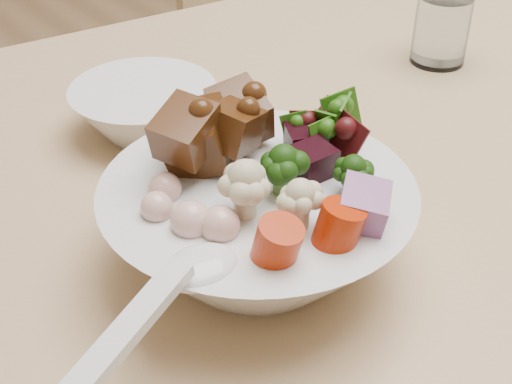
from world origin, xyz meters
TOP-DOWN VIEW (x-y plane):
  - dining_table at (-0.27, -0.13)m, footprint 1.61×1.01m
  - chair_far at (0.01, 0.51)m, footprint 0.49×0.49m
  - food_bowl at (-0.66, -0.21)m, footprint 0.25×0.25m
  - soup_spoon at (-0.76, -0.26)m, footprint 0.15×0.08m
  - water_glass at (-0.24, -0.04)m, footprint 0.07×0.07m
  - side_bowl at (-0.62, 0.03)m, footprint 0.15×0.15m

SIDE VIEW (x-z plane):
  - chair_far at x=0.01m, z-range 0.06..1.02m
  - dining_table at x=-0.27m, z-range 0.29..1.01m
  - side_bowl at x=-0.62m, z-range 0.72..0.77m
  - food_bowl at x=-0.66m, z-range 0.70..0.83m
  - water_glass at x=-0.24m, z-range 0.72..0.83m
  - soup_spoon at x=-0.76m, z-range 0.78..0.81m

